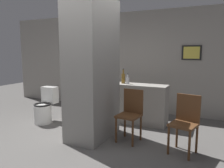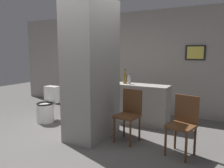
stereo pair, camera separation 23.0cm
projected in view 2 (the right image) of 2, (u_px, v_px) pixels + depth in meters
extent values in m
plane|color=#5B5956|center=(74.00, 146.00, 3.68)|extent=(14.00, 14.00, 0.00)
cube|color=gray|center=(135.00, 62.00, 5.78)|extent=(8.00, 0.06, 2.60)
cube|color=black|center=(85.00, 47.00, 6.44)|extent=(0.36, 0.02, 0.48)
cube|color=#D86633|center=(84.00, 47.00, 6.43)|extent=(0.30, 0.01, 0.39)
cube|color=black|center=(195.00, 53.00, 5.00)|extent=(0.44, 0.02, 0.34)
cube|color=#E0CC4C|center=(195.00, 53.00, 4.98)|extent=(0.36, 0.01, 0.28)
cube|color=gray|center=(92.00, 67.00, 3.93)|extent=(0.62, 1.03, 2.60)
cylinder|color=black|center=(70.00, 53.00, 3.87)|extent=(0.03, 0.40, 0.40)
cylinder|color=red|center=(69.00, 53.00, 3.87)|extent=(0.01, 0.07, 0.07)
cube|color=gray|center=(137.00, 104.00, 4.83)|extent=(1.40, 0.44, 0.86)
cylinder|color=white|center=(45.00, 113.00, 4.91)|extent=(0.39, 0.39, 0.41)
torus|color=black|center=(45.00, 104.00, 4.88)|extent=(0.37, 0.37, 0.04)
cube|color=white|center=(53.00, 94.00, 5.07)|extent=(0.35, 0.20, 0.37)
cylinder|color=brown|center=(114.00, 130.00, 3.78)|extent=(0.04, 0.04, 0.44)
cylinder|color=brown|center=(130.00, 134.00, 3.60)|extent=(0.04, 0.04, 0.44)
cylinder|color=brown|center=(124.00, 125.00, 4.04)|extent=(0.04, 0.04, 0.44)
cylinder|color=brown|center=(139.00, 129.00, 3.86)|extent=(0.04, 0.04, 0.44)
cube|color=brown|center=(127.00, 116.00, 3.79)|extent=(0.42, 0.42, 0.04)
cube|color=brown|center=(132.00, 101.00, 3.89)|extent=(0.38, 0.07, 0.43)
cylinder|color=brown|center=(166.00, 142.00, 3.30)|extent=(0.04, 0.04, 0.44)
cylinder|color=brown|center=(186.00, 148.00, 3.09)|extent=(0.04, 0.04, 0.44)
cylinder|color=brown|center=(175.00, 136.00, 3.53)|extent=(0.04, 0.04, 0.44)
cylinder|color=brown|center=(195.00, 141.00, 3.32)|extent=(0.04, 0.04, 0.44)
cube|color=brown|center=(181.00, 126.00, 3.27)|extent=(0.45, 0.45, 0.04)
cube|color=brown|center=(187.00, 109.00, 3.37)|extent=(0.37, 0.12, 0.43)
torus|color=black|center=(84.00, 103.00, 5.46)|extent=(0.60, 0.04, 0.60)
torus|color=black|center=(122.00, 108.00, 4.95)|extent=(0.60, 0.04, 0.60)
cylinder|color=maroon|center=(102.00, 99.00, 5.18)|extent=(0.99, 0.04, 0.04)
cylinder|color=maroon|center=(93.00, 98.00, 5.31)|extent=(0.03, 0.03, 0.31)
cylinder|color=maroon|center=(120.00, 101.00, 4.95)|extent=(0.03, 0.03, 0.28)
cube|color=black|center=(93.00, 91.00, 5.28)|extent=(0.16, 0.06, 0.04)
cylinder|color=#262626|center=(120.00, 95.00, 4.93)|extent=(0.03, 0.42, 0.03)
cylinder|color=olive|center=(125.00, 79.00, 4.90)|extent=(0.08, 0.08, 0.22)
cylinder|color=olive|center=(125.00, 72.00, 4.88)|extent=(0.03, 0.03, 0.09)
sphere|color=#333333|center=(125.00, 69.00, 4.87)|extent=(0.03, 0.03, 0.03)
cylinder|color=silver|center=(129.00, 81.00, 4.82)|extent=(0.08, 0.08, 0.15)
cylinder|color=silver|center=(129.00, 76.00, 4.80)|extent=(0.03, 0.03, 0.06)
sphere|color=#333333|center=(129.00, 74.00, 4.79)|extent=(0.03, 0.03, 0.03)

